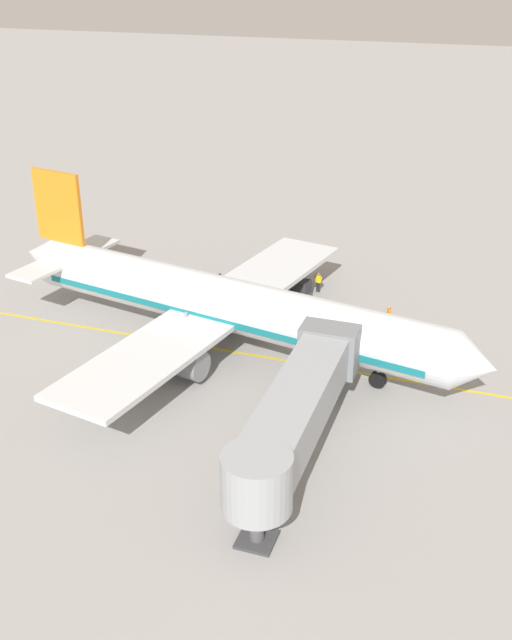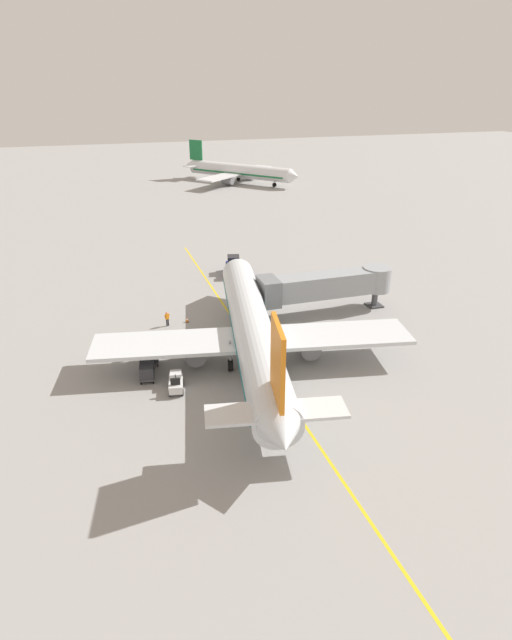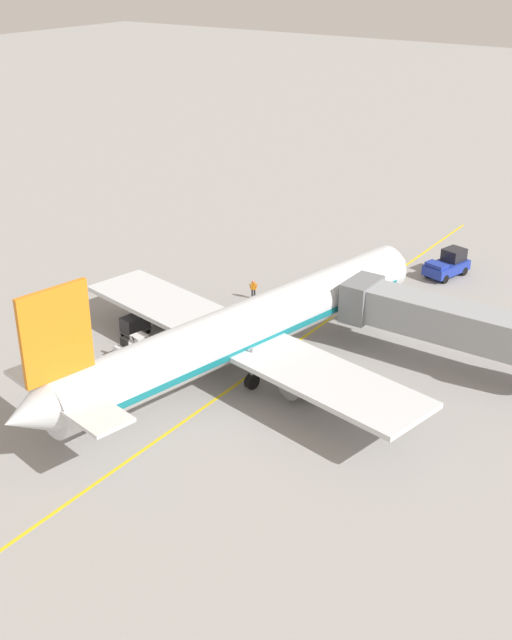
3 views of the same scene
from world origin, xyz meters
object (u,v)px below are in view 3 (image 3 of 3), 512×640
Objects in this scene: ground_crew_loader at (162,302)px; pushback_tractor at (448,264)px; ground_crew_wing_walker at (253,288)px; baggage_cart_front at (168,313)px; safety_cone_nose_left at (278,300)px; parked_airliner at (247,328)px; jet_bridge at (451,322)px; baggage_cart_second_in_train at (135,324)px; baggage_tug_lead at (133,346)px.

pushback_tractor is at bearing 52.42° from ground_crew_loader.
ground_crew_wing_walker is at bearing 55.62° from ground_crew_loader.
ground_crew_loader is at bearing 142.66° from baggage_cart_front.
ground_crew_loader reaches higher than safety_cone_nose_left.
pushback_tractor is 26.51m from baggage_cart_front.
pushback_tractor is (4.92, 24.73, -2.09)m from parked_airliner.
jet_bridge reaches higher than baggage_cart_second_in_train.
ground_crew_wing_walker is (1.38, 13.50, 0.24)m from baggage_tug_lead.
baggage_tug_lead is 0.90× the size of baggage_cart_front.
jet_bridge reaches higher than ground_crew_loader.
jet_bridge is 27.48× the size of safety_cone_nose_left.
baggage_cart_second_in_train reaches higher than safety_cone_nose_left.
ground_crew_wing_walker is (-6.67, 10.40, -2.23)m from parked_airliner.
ground_crew_loader is (-11.20, 3.79, -2.23)m from parked_airliner.
safety_cone_nose_left is (-4.42, 10.73, -2.90)m from parked_airliner.
parked_airliner is 12.56m from ground_crew_wing_walker.
parked_airliner is at bearing -57.31° from ground_crew_wing_walker.
ground_crew_loader is (-16.12, -20.94, -0.15)m from pushback_tractor.
safety_cone_nose_left is (3.64, 13.83, -0.42)m from baggage_tug_lead.
parked_airliner is 12.03m from ground_crew_loader.
ground_crew_wing_walker is 8.01m from ground_crew_loader.
pushback_tractor is 30.71m from baggage_tug_lead.
safety_cone_nose_left is (-9.34, -14.00, -0.81)m from pushback_tractor.
ground_crew_wing_walker is 1.00× the size of ground_crew_loader.
baggage_cart_front is 1.00× the size of baggage_cart_second_in_train.
baggage_tug_lead reaches higher than baggage_cart_front.
baggage_cart_second_in_train is (-2.20, 2.58, 0.24)m from baggage_tug_lead.
baggage_cart_second_in_train is at bearing -157.48° from jet_bridge.
jet_bridge is at bearing 22.52° from baggage_cart_second_in_train.
pushback_tractor is 1.62× the size of baggage_cart_front.
baggage_tug_lead is 1.59× the size of ground_crew_wing_walker.
jet_bridge reaches higher than pushback_tractor.
jet_bridge is 18.51m from ground_crew_wing_walker.
parked_airliner is 13.87× the size of baggage_tug_lead.
baggage_cart_second_in_train is at bearing 130.46° from baggage_tug_lead.
baggage_cart_front is at bearing -122.82° from pushback_tractor.
jet_bridge is 9.59× the size of ground_crew_wing_walker.
parked_airliner is 11.96m from safety_cone_nose_left.
baggage_tug_lead is 13.57m from ground_crew_wing_walker.
baggage_cart_front is (-9.45, 2.45, -2.24)m from parked_airliner.
baggage_tug_lead is 3.39m from baggage_cart_second_in_train.
baggage_cart_front is at bearing 165.44° from parked_airliner.
safety_cone_nose_left is (2.26, 0.34, -0.66)m from ground_crew_wing_walker.
jet_bridge is 23.39m from ground_crew_loader.
pushback_tractor is 18.44m from ground_crew_wing_walker.
parked_airliner is at bearing -14.56° from baggage_cart_front.
ground_crew_loader is at bearing 161.30° from parked_airliner.
parked_airliner is 12.52× the size of baggage_cart_front.
baggage_tug_lead is 1.59× the size of ground_crew_loader.
parked_airliner is 8.98m from baggage_tug_lead.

